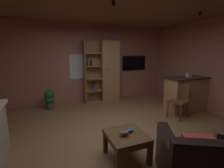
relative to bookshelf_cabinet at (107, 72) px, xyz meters
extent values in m
cube|color=olive|center=(-0.66, -2.49, -1.06)|extent=(6.13, 5.48, 0.02)
cube|color=#AD7060|center=(-0.66, 0.27, 0.29)|extent=(6.25, 0.06, 2.69)
cube|color=white|center=(-0.93, 0.24, 0.21)|extent=(0.67, 0.01, 0.84)
cube|color=#A87F51|center=(0.08, -0.01, 0.01)|extent=(0.64, 0.38, 2.13)
cube|color=#A87F51|center=(-0.53, 0.17, 0.01)|extent=(0.59, 0.02, 2.13)
cube|color=#A87F51|center=(-0.81, -0.01, 0.01)|extent=(0.02, 0.38, 2.13)
sphere|color=black|center=(-0.08, -0.21, 0.12)|extent=(0.04, 0.04, 0.04)
cube|color=#A87F51|center=(-0.53, -0.01, -1.04)|extent=(0.59, 0.38, 0.02)
cube|color=#A87F51|center=(-0.53, -0.01, -0.63)|extent=(0.59, 0.38, 0.02)
cube|color=#A87F51|center=(-0.53, -0.01, -0.20)|extent=(0.59, 0.38, 0.02)
cube|color=#A87F51|center=(-0.53, -0.01, 0.22)|extent=(0.59, 0.38, 0.02)
cube|color=#A87F51|center=(-0.53, -0.01, 0.65)|extent=(0.59, 0.38, 0.02)
cube|color=#2D4C8C|center=(-0.52, -0.06, -0.51)|extent=(0.04, 0.23, 0.21)
cube|color=#B22D2D|center=(-0.47, -0.06, -0.51)|extent=(0.05, 0.23, 0.21)
cube|color=#B22D2D|center=(-0.59, -0.06, 0.33)|extent=(0.03, 0.23, 0.19)
cube|color=#387247|center=(-0.69, -0.06, 0.33)|extent=(0.05, 0.23, 0.20)
sphere|color=beige|center=(-0.52, -0.01, -0.58)|extent=(0.10, 0.10, 0.10)
cube|color=#A87F51|center=(1.95, -1.86, -0.56)|extent=(1.50, 0.52, 0.99)
cube|color=#2D2826|center=(1.95, -1.86, -0.05)|extent=(1.56, 0.58, 0.04)
cube|color=#BFB299|center=(1.81, -1.89, 0.03)|extent=(0.14, 0.14, 0.11)
cube|color=black|center=(-0.55, -3.79, -0.72)|extent=(0.55, 0.84, 0.67)
cube|color=brown|center=(-0.26, -4.16, -0.53)|extent=(0.41, 0.26, 0.38)
cube|color=#AD3D2D|center=(-0.33, -4.02, -0.51)|extent=(0.39, 0.28, 0.43)
cube|color=brown|center=(-0.83, -3.15, -0.64)|extent=(0.61, 0.64, 0.05)
cube|color=brown|center=(-0.83, -3.15, -0.70)|extent=(0.55, 0.57, 0.08)
cube|color=brown|center=(-1.10, -3.43, -0.86)|extent=(0.07, 0.07, 0.39)
cube|color=brown|center=(-0.57, -3.43, -0.86)|extent=(0.07, 0.07, 0.39)
cube|color=brown|center=(-1.10, -2.87, -0.86)|extent=(0.07, 0.07, 0.39)
cube|color=brown|center=(-0.57, -2.87, -0.86)|extent=(0.07, 0.07, 0.39)
cube|color=gold|center=(-0.86, -3.14, -0.60)|extent=(0.12, 0.11, 0.03)
cube|color=#2D4C8C|center=(-0.77, -3.11, -0.58)|extent=(0.13, 0.10, 0.02)
cube|color=brown|center=(-0.90, -3.19, -0.55)|extent=(0.15, 0.11, 0.02)
cube|color=brown|center=(1.19, -2.19, -0.59)|extent=(0.53, 0.53, 0.04)
cube|color=brown|center=(1.37, -2.13, -0.35)|extent=(0.17, 0.39, 0.44)
cylinder|color=brown|center=(0.96, -2.08, -0.82)|extent=(0.04, 0.04, 0.46)
cylinder|color=brown|center=(1.07, -2.42, -0.82)|extent=(0.04, 0.04, 0.46)
cylinder|color=brown|center=(1.30, -1.96, -0.82)|extent=(0.04, 0.04, 0.46)
cylinder|color=brown|center=(1.42, -2.30, -0.82)|extent=(0.04, 0.04, 0.46)
cylinder|color=#4C4C51|center=(-1.96, -0.19, -0.95)|extent=(0.25, 0.25, 0.21)
sphere|color=#235B2D|center=(-1.98, -0.20, -0.73)|extent=(0.26, 0.26, 0.26)
sphere|color=#235B2D|center=(-1.97, -0.21, -0.58)|extent=(0.29, 0.29, 0.29)
cube|color=black|center=(1.21, 0.21, 0.28)|extent=(0.99, 0.05, 0.56)
cube|color=black|center=(1.21, 0.19, 0.28)|extent=(0.95, 0.01, 0.52)
cylinder|color=black|center=(-0.71, -2.31, 1.57)|extent=(0.07, 0.07, 0.09)
cylinder|color=black|center=(1.48, -2.34, 1.57)|extent=(0.07, 0.07, 0.09)
camera|label=1|loc=(-1.91, -5.21, 0.67)|focal=25.09mm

